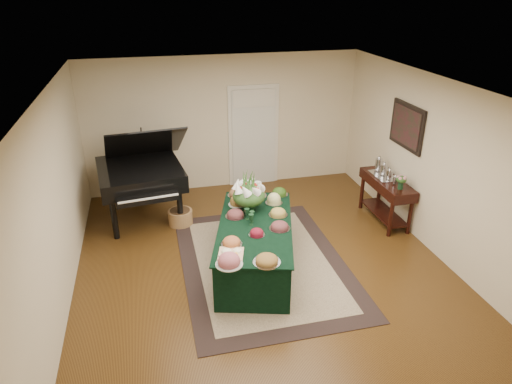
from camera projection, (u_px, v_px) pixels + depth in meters
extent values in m
plane|color=black|center=(261.00, 261.00, 7.10)|extent=(6.00, 6.00, 0.00)
cube|color=black|center=(263.00, 263.00, 7.04)|extent=(2.45, 3.43, 0.01)
cube|color=#BBAB8C|center=(263.00, 262.00, 7.04)|extent=(1.96, 2.94, 0.01)
cube|color=silver|center=(254.00, 136.00, 9.41)|extent=(1.05, 0.04, 2.10)
cube|color=silver|center=(254.00, 138.00, 9.41)|extent=(0.90, 0.06, 2.00)
cube|color=black|center=(255.00, 247.00, 6.79)|extent=(1.55, 2.36, 0.72)
cube|color=black|center=(255.00, 225.00, 6.64)|extent=(1.62, 2.43, 0.02)
cylinder|color=silver|center=(279.00, 194.00, 7.55)|extent=(0.29, 0.29, 0.01)
ellipsoid|color=#315816|center=(279.00, 192.00, 7.53)|extent=(0.24, 0.24, 0.09)
cylinder|color=silver|center=(257.00, 235.00, 6.36)|extent=(0.23, 0.23, 0.01)
ellipsoid|color=maroon|center=(257.00, 232.00, 6.34)|extent=(0.19, 0.19, 0.07)
cylinder|color=silver|center=(257.00, 196.00, 7.51)|extent=(0.33, 0.33, 0.01)
ellipsoid|color=#BE6737|center=(257.00, 193.00, 7.49)|extent=(0.27, 0.27, 0.09)
cylinder|color=#A2ABA2|center=(229.00, 264.00, 5.70)|extent=(0.35, 0.35, 0.01)
ellipsoid|color=#C3616F|center=(229.00, 260.00, 5.68)|extent=(0.29, 0.29, 0.11)
cylinder|color=silver|center=(278.00, 215.00, 6.90)|extent=(0.29, 0.29, 0.01)
ellipsoid|color=gold|center=(278.00, 212.00, 6.88)|extent=(0.24, 0.24, 0.08)
cylinder|color=#A2ABA2|center=(237.00, 204.00, 7.21)|extent=(0.27, 0.27, 0.01)
ellipsoid|color=olive|center=(237.00, 201.00, 7.19)|extent=(0.22, 0.22, 0.12)
cylinder|color=silver|center=(274.00, 203.00, 7.27)|extent=(0.27, 0.27, 0.01)
ellipsoid|color=#ECEB94|center=(274.00, 199.00, 7.24)|extent=(0.22, 0.22, 0.12)
cylinder|color=silver|center=(232.00, 244.00, 6.13)|extent=(0.29, 0.29, 0.01)
ellipsoid|color=#BE6737|center=(231.00, 241.00, 6.12)|extent=(0.24, 0.24, 0.07)
cylinder|color=silver|center=(267.00, 262.00, 5.75)|extent=(0.35, 0.35, 0.01)
ellipsoid|color=olive|center=(267.00, 259.00, 5.73)|extent=(0.29, 0.29, 0.07)
cylinder|color=silver|center=(235.00, 216.00, 6.86)|extent=(0.31, 0.31, 0.01)
ellipsoid|color=brown|center=(235.00, 214.00, 6.84)|extent=(0.25, 0.25, 0.08)
cylinder|color=silver|center=(236.00, 195.00, 7.52)|extent=(0.28, 0.28, 0.01)
ellipsoid|color=#92613A|center=(236.00, 193.00, 7.50)|extent=(0.23, 0.23, 0.08)
cylinder|color=silver|center=(280.00, 228.00, 6.52)|extent=(0.31, 0.31, 0.01)
ellipsoid|color=brown|center=(280.00, 226.00, 6.50)|extent=(0.25, 0.25, 0.07)
cube|color=tan|center=(231.00, 254.00, 5.91)|extent=(0.40, 0.40, 0.02)
ellipsoid|color=white|center=(226.00, 249.00, 5.92)|extent=(0.14, 0.14, 0.08)
ellipsoid|color=white|center=(237.00, 249.00, 5.94)|extent=(0.12, 0.12, 0.07)
cube|color=orange|center=(234.00, 255.00, 5.82)|extent=(0.09, 0.08, 0.05)
cylinder|color=black|center=(249.00, 204.00, 7.02)|extent=(0.19, 0.19, 0.19)
ellipsoid|color=#2D5522|center=(249.00, 196.00, 6.96)|extent=(0.50, 0.50, 0.32)
cylinder|color=black|center=(114.00, 220.00, 7.58)|extent=(0.10, 0.10, 0.70)
cylinder|color=black|center=(180.00, 209.00, 7.94)|extent=(0.10, 0.10, 0.70)
cylinder|color=black|center=(138.00, 186.00, 8.83)|extent=(0.10, 0.10, 0.70)
cube|color=black|center=(140.00, 174.00, 8.06)|extent=(1.58, 1.67, 0.30)
cube|color=black|center=(148.00, 199.00, 7.38)|extent=(1.03, 0.34, 0.10)
cube|color=black|center=(145.00, 144.00, 8.02)|extent=(1.47, 1.25, 0.78)
cylinder|color=olive|center=(180.00, 217.00, 8.12)|extent=(0.43, 0.43, 0.27)
cylinder|color=black|center=(391.00, 220.00, 7.66)|extent=(0.07, 0.07, 0.62)
cylinder|color=black|center=(410.00, 217.00, 7.74)|extent=(0.07, 0.07, 0.62)
cylinder|color=black|center=(362.00, 193.00, 8.63)|extent=(0.07, 0.07, 0.62)
cylinder|color=black|center=(379.00, 191.00, 8.71)|extent=(0.07, 0.07, 0.62)
cube|color=black|center=(387.00, 184.00, 8.01)|extent=(0.45, 1.29, 0.18)
cube|color=black|center=(383.00, 212.00, 8.25)|extent=(0.38, 1.14, 0.03)
cube|color=silver|center=(384.00, 176.00, 8.11)|extent=(0.34, 0.58, 0.02)
cylinder|color=black|center=(401.00, 185.00, 7.59)|extent=(0.09, 0.09, 0.13)
ellipsoid|color=pink|center=(401.00, 179.00, 7.54)|extent=(0.19, 0.19, 0.13)
cube|color=black|center=(407.00, 126.00, 7.62)|extent=(0.04, 0.95, 0.75)
cube|color=#451220|center=(406.00, 126.00, 7.62)|extent=(0.01, 0.82, 0.62)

